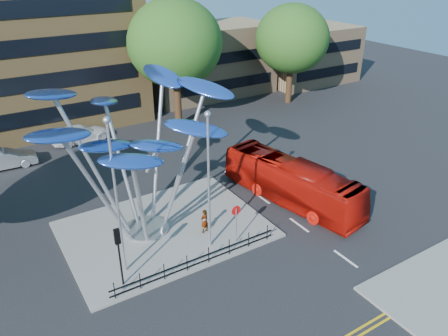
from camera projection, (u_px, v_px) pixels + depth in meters
ground at (230, 279)px, 23.19m from camera, size 120.00×120.00×0.00m
traffic_island at (165, 229)px, 27.24m from camera, size 12.00×9.00×0.15m
low_building_near at (207, 60)px, 51.75m from camera, size 15.00×8.00×8.00m
low_building_far at (308, 54)px, 57.08m from camera, size 12.00×8.00×7.00m
tree_right at (175, 43)px, 40.08m from camera, size 8.80×8.80×12.11m
tree_far at (292, 39)px, 47.12m from camera, size 8.00×8.00×10.81m
leaf_sculpture at (135, 127)px, 24.21m from camera, size 12.72×9.54×9.51m
street_lamp_left at (115, 186)px, 21.32m from camera, size 0.36×0.36×8.80m
street_lamp_right at (209, 170)px, 23.42m from camera, size 0.36×0.36×8.30m
traffic_light_island at (118, 245)px, 21.55m from camera, size 0.28×0.18×3.42m
no_entry_sign_island at (236, 218)px, 25.23m from camera, size 0.60×0.10×2.45m
pedestrian_railing_front at (198, 260)px, 23.76m from camera, size 10.00×0.06×1.00m
red_bus at (291, 182)px, 29.78m from camera, size 4.36×11.09×3.01m
pedestrian at (204, 221)px, 26.51m from camera, size 0.65×0.51×1.57m
parked_car_mid at (6, 159)px, 34.78m from camera, size 4.70×1.86×1.52m
parked_car_right at (81, 134)px, 39.63m from camera, size 5.35×2.48×1.52m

